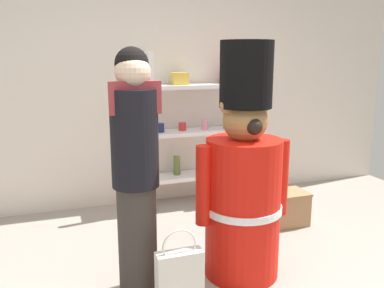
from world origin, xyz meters
name	(u,v)px	position (x,y,z in m)	size (l,w,h in m)	color
back_wall	(126,81)	(0.00, 2.20, 1.30)	(6.40, 0.12, 2.60)	silver
merchandise_shelf	(205,127)	(0.79, 1.98, 0.82)	(1.28, 0.35, 1.60)	white
teddy_bear_guard	(243,182)	(0.49, 0.41, 0.70)	(0.71, 0.55, 1.67)	red
person_shopper	(135,168)	(-0.28, 0.42, 0.87)	(0.32, 0.30, 1.63)	#38332D
shopping_bag	(180,280)	(-0.08, 0.11, 0.21)	(0.29, 0.11, 0.55)	silver
display_crate	(287,208)	(1.28, 1.09, 0.16)	(0.37, 0.29, 0.32)	#9E7A51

